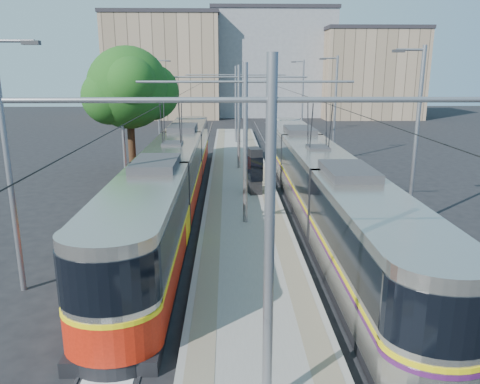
{
  "coord_description": "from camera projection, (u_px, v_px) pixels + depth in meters",
  "views": [
    {
      "loc": [
        -0.76,
        -12.21,
        7.02
      ],
      "look_at": [
        -0.23,
        8.35,
        1.6
      ],
      "focal_mm": 35.0,
      "sensor_mm": 36.0,
      "label": 1
    }
  ],
  "objects": [
    {
      "name": "shelter",
      "position": [
        254.0,
        170.0,
        25.87
      ],
      "size": [
        0.93,
        1.27,
        2.54
      ],
      "rotation": [
        0.0,
        0.0,
        0.21
      ],
      "color": "black",
      "rests_on": "platform"
    },
    {
      "name": "tactile_strip_right",
      "position": [
        263.0,
        177.0,
        30.0
      ],
      "size": [
        0.7,
        50.0,
        0.01
      ],
      "primitive_type": "cube",
      "color": "gray",
      "rests_on": "platform"
    },
    {
      "name": "tram_left",
      "position": [
        174.0,
        175.0,
        24.28
      ],
      "size": [
        2.43,
        28.88,
        5.5
      ],
      "color": "black",
      "rests_on": "ground"
    },
    {
      "name": "tactile_strip_left",
      "position": [
        217.0,
        177.0,
        29.93
      ],
      "size": [
        0.7,
        50.0,
        0.01
      ],
      "primitive_type": "cube",
      "color": "gray",
      "rests_on": "platform"
    },
    {
      "name": "platform",
      "position": [
        240.0,
        179.0,
        30.0
      ],
      "size": [
        4.0,
        50.0,
        0.3
      ],
      "primitive_type": "cube",
      "color": "gray",
      "rests_on": "ground"
    },
    {
      "name": "tree",
      "position": [
        134.0,
        89.0,
        30.6
      ],
      "size": [
        5.84,
        5.4,
        8.49
      ],
      "color": "#382314",
      "rests_on": "ground"
    },
    {
      "name": "building_left",
      "position": [
        165.0,
        66.0,
        69.47
      ],
      "size": [
        16.32,
        12.24,
        14.83
      ],
      "color": "gray",
      "rests_on": "ground"
    },
    {
      "name": "ground",
      "position": [
        255.0,
        318.0,
        13.61
      ],
      "size": [
        160.0,
        160.0,
        0.0
      ],
      "primitive_type": "plane",
      "color": "black",
      "rests_on": "ground"
    },
    {
      "name": "street_lamps",
      "position": [
        239.0,
        111.0,
        32.84
      ],
      "size": [
        15.18,
        38.22,
        8.0
      ],
      "color": "gray",
      "rests_on": "ground"
    },
    {
      "name": "rails",
      "position": [
        240.0,
        182.0,
        30.04
      ],
      "size": [
        8.71,
        70.0,
        0.03
      ],
      "color": "gray",
      "rests_on": "ground"
    },
    {
      "name": "building_centre",
      "position": [
        270.0,
        63.0,
        73.61
      ],
      "size": [
        18.36,
        14.28,
        15.79
      ],
      "color": "gray",
      "rests_on": "ground"
    },
    {
      "name": "tram_right",
      "position": [
        317.0,
        177.0,
        23.0
      ],
      "size": [
        2.43,
        29.41,
        5.5
      ],
      "color": "black",
      "rests_on": "ground"
    },
    {
      "name": "catenary",
      "position": [
        241.0,
        115.0,
        26.14
      ],
      "size": [
        9.2,
        70.0,
        7.0
      ],
      "color": "gray",
      "rests_on": "platform"
    },
    {
      "name": "building_right",
      "position": [
        369.0,
        73.0,
        68.55
      ],
      "size": [
        14.28,
        10.2,
        12.76
      ],
      "color": "gray",
      "rests_on": "ground"
    }
  ]
}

